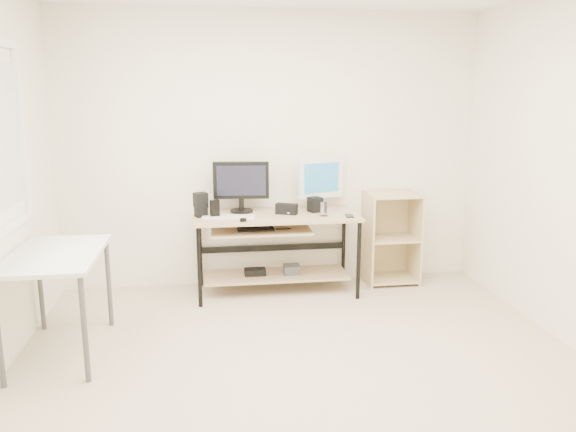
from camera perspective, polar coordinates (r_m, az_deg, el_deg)
The scene contains 16 objects.
room at distance 3.46m, azimuth -0.25°, elevation 3.77°, with size 4.01×4.01×2.62m.
desk at distance 5.20m, azimuth -1.46°, elevation -2.10°, with size 1.50×0.65×0.75m.
side_table at distance 4.25m, azimuth -22.49°, elevation -4.50°, with size 0.60×1.00×0.75m.
shelf_unit at distance 5.63m, azimuth 10.33°, elevation -2.10°, with size 0.50×0.40×0.90m.
black_monitor at distance 5.22m, azimuth -4.78°, elevation 3.32°, with size 0.52×0.21×0.47m.
white_imac at distance 5.36m, azimuth 3.38°, elevation 3.79°, with size 0.46×0.20×0.50m.
keyboard at distance 5.04m, azimuth -6.03°, elevation -0.06°, with size 0.47×0.13×0.02m, color silver.
mouse at distance 5.16m, azimuth 0.10°, elevation 0.41°, with size 0.07×0.11×0.04m, color #ACACB1.
center_speaker at distance 5.15m, azimuth -0.15°, elevation 0.73°, with size 0.19×0.09×0.10m, color black.
speaker_left at distance 5.09m, azimuth -8.86°, elevation 1.19°, with size 0.14×0.14×0.22m.
speaker_right at distance 5.26m, azimuth 2.77°, elevation 1.17°, with size 0.11×0.11×0.14m, color black.
audio_controller at distance 5.04m, azimuth -7.45°, elevation 0.73°, with size 0.08×0.05×0.16m, color black.
volume_puck at distance 4.87m, azimuth -4.58°, elevation -0.41°, with size 0.06×0.06×0.03m, color black.
smartphone at distance 5.09m, azimuth 6.26°, elevation 0.02°, with size 0.07×0.13×0.01m, color black.
coaster at distance 5.08m, azimuth 3.67°, elevation 0.01°, with size 0.08×0.08×0.01m, color #905F41.
drinking_glass at distance 5.07m, azimuth 3.68°, elevation 0.72°, with size 0.06×0.06×0.12m, color white.
Camera 1 is at (-0.61, -3.35, 1.83)m, focal length 35.00 mm.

